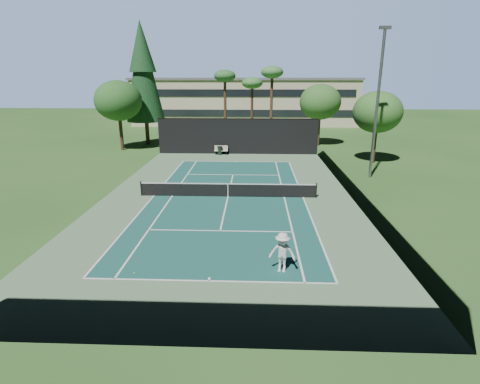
{
  "coord_description": "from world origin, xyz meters",
  "views": [
    {
      "loc": [
        1.9,
        -26.05,
        8.4
      ],
      "look_at": [
        1.0,
        -3.0,
        1.3
      ],
      "focal_mm": 28.0,
      "sensor_mm": 36.0,
      "label": 1
    }
  ],
  "objects_px": {
    "player": "(282,252)",
    "tennis_ball_d": "(159,181)",
    "tennis_net": "(228,189)",
    "tennis_ball_b": "(224,191)",
    "park_bench": "(221,150)",
    "trash_bin": "(220,151)",
    "tennis_ball_a": "(134,273)",
    "tennis_ball_c": "(225,184)"
  },
  "relations": [
    {
      "from": "tennis_ball_a",
      "to": "tennis_ball_c",
      "type": "relative_size",
      "value": 1.05
    },
    {
      "from": "park_bench",
      "to": "trash_bin",
      "type": "relative_size",
      "value": 1.59
    },
    {
      "from": "tennis_ball_c",
      "to": "trash_bin",
      "type": "distance_m",
      "value": 12.23
    },
    {
      "from": "trash_bin",
      "to": "park_bench",
      "type": "bearing_deg",
      "value": 49.79
    },
    {
      "from": "player",
      "to": "tennis_ball_d",
      "type": "bearing_deg",
      "value": 134.07
    },
    {
      "from": "tennis_net",
      "to": "park_bench",
      "type": "relative_size",
      "value": 8.6
    },
    {
      "from": "tennis_ball_c",
      "to": "trash_bin",
      "type": "height_order",
      "value": "trash_bin"
    },
    {
      "from": "tennis_ball_b",
      "to": "tennis_ball_d",
      "type": "relative_size",
      "value": 0.81
    },
    {
      "from": "tennis_ball_d",
      "to": "tennis_ball_a",
      "type": "bearing_deg",
      "value": -80.05
    },
    {
      "from": "tennis_ball_b",
      "to": "tennis_ball_d",
      "type": "height_order",
      "value": "tennis_ball_d"
    },
    {
      "from": "tennis_ball_b",
      "to": "tennis_ball_c",
      "type": "xyz_separation_m",
      "value": [
        -0.09,
        2.12,
        0.0
      ]
    },
    {
      "from": "trash_bin",
      "to": "tennis_ball_d",
      "type": "bearing_deg",
      "value": -109.53
    },
    {
      "from": "player",
      "to": "tennis_ball_c",
      "type": "bearing_deg",
      "value": 116.45
    },
    {
      "from": "tennis_ball_d",
      "to": "park_bench",
      "type": "distance_m",
      "value": 12.42
    },
    {
      "from": "tennis_net",
      "to": "tennis_ball_b",
      "type": "bearing_deg",
      "value": 106.95
    },
    {
      "from": "player",
      "to": "tennis_ball_c",
      "type": "relative_size",
      "value": 29.75
    },
    {
      "from": "park_bench",
      "to": "player",
      "type": "bearing_deg",
      "value": -79.19
    },
    {
      "from": "tennis_ball_a",
      "to": "park_bench",
      "type": "xyz_separation_m",
      "value": [
        1.53,
        26.97,
        0.51
      ]
    },
    {
      "from": "tennis_ball_b",
      "to": "trash_bin",
      "type": "xyz_separation_m",
      "value": [
        -1.62,
        14.25,
        0.45
      ]
    },
    {
      "from": "park_bench",
      "to": "trash_bin",
      "type": "distance_m",
      "value": 0.2
    },
    {
      "from": "park_bench",
      "to": "tennis_net",
      "type": "bearing_deg",
      "value": -83.18
    },
    {
      "from": "tennis_net",
      "to": "tennis_ball_c",
      "type": "bearing_deg",
      "value": 97.87
    },
    {
      "from": "tennis_net",
      "to": "tennis_ball_a",
      "type": "height_order",
      "value": "tennis_net"
    },
    {
      "from": "tennis_ball_c",
      "to": "trash_bin",
      "type": "xyz_separation_m",
      "value": [
        -1.53,
        12.13,
        0.45
      ]
    },
    {
      "from": "player",
      "to": "park_bench",
      "type": "distance_m",
      "value": 26.98
    },
    {
      "from": "park_bench",
      "to": "tennis_ball_d",
      "type": "bearing_deg",
      "value": -109.84
    },
    {
      "from": "tennis_net",
      "to": "tennis_ball_d",
      "type": "xyz_separation_m",
      "value": [
        -6.08,
        3.94,
        -0.52
      ]
    },
    {
      "from": "park_bench",
      "to": "tennis_ball_c",
      "type": "bearing_deg",
      "value": -83.46
    },
    {
      "from": "trash_bin",
      "to": "player",
      "type": "bearing_deg",
      "value": -78.87
    },
    {
      "from": "tennis_ball_a",
      "to": "tennis_ball_d",
      "type": "xyz_separation_m",
      "value": [
        -2.68,
        15.3,
        0.01
      ]
    },
    {
      "from": "tennis_ball_b",
      "to": "tennis_ball_d",
      "type": "distance_m",
      "value": 6.33
    },
    {
      "from": "tennis_ball_a",
      "to": "tennis_ball_c",
      "type": "bearing_deg",
      "value": 78.71
    },
    {
      "from": "tennis_ball_c",
      "to": "park_bench",
      "type": "xyz_separation_m",
      "value": [
        -1.41,
        12.27,
        0.52
      ]
    },
    {
      "from": "tennis_ball_b",
      "to": "tennis_ball_a",
      "type": "bearing_deg",
      "value": -103.53
    },
    {
      "from": "park_bench",
      "to": "trash_bin",
      "type": "bearing_deg",
      "value": -130.21
    },
    {
      "from": "tennis_ball_c",
      "to": "tennis_ball_d",
      "type": "xyz_separation_m",
      "value": [
        -5.62,
        0.6,
        0.01
      ]
    },
    {
      "from": "player",
      "to": "park_bench",
      "type": "height_order",
      "value": "player"
    },
    {
      "from": "player",
      "to": "tennis_ball_d",
      "type": "height_order",
      "value": "player"
    },
    {
      "from": "tennis_net",
      "to": "tennis_ball_b",
      "type": "xyz_separation_m",
      "value": [
        -0.37,
        1.22,
        -0.53
      ]
    },
    {
      "from": "tennis_ball_a",
      "to": "park_bench",
      "type": "bearing_deg",
      "value": 86.76
    },
    {
      "from": "tennis_ball_b",
      "to": "tennis_net",
      "type": "bearing_deg",
      "value": -73.05
    },
    {
      "from": "tennis_ball_a",
      "to": "tennis_ball_d",
      "type": "distance_m",
      "value": 15.53
    }
  ]
}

